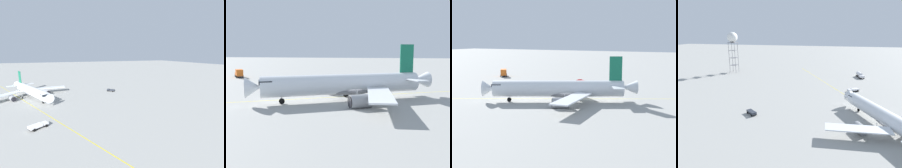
% 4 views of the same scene
% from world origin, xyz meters
% --- Properties ---
extents(ground_plane, '(600.00, 600.00, 0.00)m').
position_xyz_m(ground_plane, '(0.00, 0.00, 0.00)').
color(ground_plane, '#9E9E99').
extents(airliner_main, '(33.13, 36.66, 11.64)m').
position_xyz_m(airliner_main, '(1.66, 2.21, 3.18)').
color(airliner_main, silver).
rests_on(airliner_main, ground_plane).
extents(pushback_tug_truck, '(5.49, 4.46, 1.30)m').
position_xyz_m(pushback_tug_truck, '(-4.56, 37.63, 0.81)').
color(pushback_tug_truck, '#232326').
rests_on(pushback_tug_truck, ground_plane).
extents(baggage_truck_truck, '(4.28, 3.99, 1.22)m').
position_xyz_m(baggage_truck_truck, '(-38.27, 3.28, 0.71)').
color(baggage_truck_truck, '#232326').
rests_on(baggage_truck_truck, ground_plane).
extents(taxiway_centreline, '(80.12, 160.49, 0.01)m').
position_xyz_m(taxiway_centreline, '(3.41, 8.08, 0.00)').
color(taxiway_centreline, yellow).
rests_on(taxiway_centreline, ground_plane).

